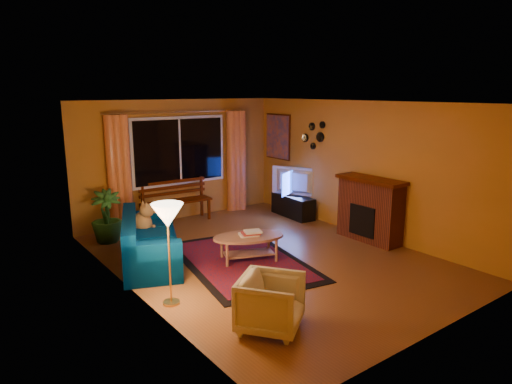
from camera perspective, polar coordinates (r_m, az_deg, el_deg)
floor at (r=7.55m, az=1.37°, el=-8.27°), size 4.50×6.00×0.02m
ceiling at (r=7.06m, az=1.48°, el=11.21°), size 4.50×6.00×0.02m
wall_back at (r=9.71m, az=-9.62°, el=3.96°), size 4.50×0.02×2.50m
wall_left at (r=6.10m, az=-15.52°, el=-1.44°), size 0.02×6.00×2.50m
wall_right at (r=8.76m, az=13.16°, el=2.87°), size 0.02×6.00×2.50m
window at (r=9.63m, az=-9.49°, el=5.09°), size 2.00×0.02×1.30m
curtain_rod at (r=9.52m, az=-9.54°, el=9.85°), size 3.20×0.03×0.03m
curtain_left at (r=9.09m, az=-16.80°, el=2.17°), size 0.36×0.36×2.24m
curtain_right at (r=10.30m, az=-2.56°, el=3.89°), size 0.36×0.36×2.24m
bench at (r=9.60m, az=-9.85°, el=-2.45°), size 1.48×0.52×0.44m
potted_plant at (r=8.60m, az=-18.18°, el=-2.91°), size 0.63×0.63×0.95m
sofa at (r=7.40m, az=-13.04°, el=-5.80°), size 1.48×2.08×0.77m
dog at (r=7.73m, az=-14.09°, el=-3.19°), size 0.44×0.53×0.49m
armchair at (r=5.32m, az=1.86°, el=-13.41°), size 0.93×0.92×0.70m
floor_lamp at (r=5.88m, az=-10.79°, el=-7.81°), size 0.27×0.27×1.31m
rug at (r=7.40m, az=-1.79°, el=-8.58°), size 2.19×2.99×0.02m
coffee_table at (r=7.36m, az=-0.92°, el=-7.02°), size 1.49×1.49×0.42m
tv_console at (r=9.91m, az=4.63°, el=-1.74°), size 0.45×1.13×0.46m
television at (r=9.79m, az=4.68°, el=1.28°), size 0.60×1.00×0.61m
fireplace at (r=8.49m, az=14.06°, el=-2.31°), size 0.40×1.20×1.10m
mirror_cluster at (r=9.53m, az=7.13°, el=7.21°), size 0.06×0.60×0.56m
painting at (r=10.41m, az=2.75°, el=6.92°), size 0.04×0.76×0.96m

